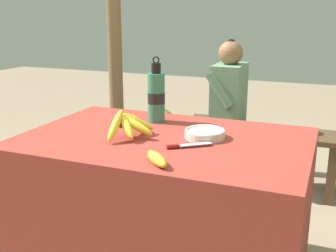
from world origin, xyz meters
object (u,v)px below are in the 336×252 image
object	(u,v)px
serving_bowl	(205,133)
water_bottle	(156,96)
knife	(183,146)
seated_vendor	(222,102)
support_post_near	(113,4)
wooden_bench	(219,134)
banana_bunch_ripe	(129,123)
loose_banana_front	(157,159)
banana_bunch_green	(161,112)

from	to	relation	value
serving_bowl	water_bottle	world-z (taller)	water_bottle
knife	seated_vendor	world-z (taller)	seated_vendor
seated_vendor	support_post_near	world-z (taller)	support_post_near
wooden_bench	banana_bunch_ripe	bearing A→B (deg)	-94.20
seated_vendor	water_bottle	bearing A→B (deg)	82.51
loose_banana_front	knife	distance (m)	0.22
water_bottle	wooden_bench	bearing A→B (deg)	84.75
water_bottle	knife	xyz separation A→B (m)	(0.28, -0.36, -0.13)
banana_bunch_ripe	serving_bowl	distance (m)	0.35
banana_bunch_ripe	banana_bunch_green	distance (m)	1.34
seated_vendor	loose_banana_front	bearing A→B (deg)	94.71
serving_bowl	loose_banana_front	bearing A→B (deg)	-99.98
banana_bunch_ripe	wooden_bench	size ratio (longest dim) A/B	0.16
support_post_near	water_bottle	bearing A→B (deg)	-53.01
serving_bowl	water_bottle	bearing A→B (deg)	150.29
loose_banana_front	wooden_bench	distance (m)	1.59
banana_bunch_ripe	wooden_bench	bearing A→B (deg)	85.80
banana_bunch_ripe	loose_banana_front	xyz separation A→B (m)	(0.26, -0.28, -0.04)
serving_bowl	support_post_near	xyz separation A→B (m)	(-1.22, 1.37, 0.59)
water_bottle	banana_bunch_green	size ratio (longest dim) A/B	1.26
seated_vendor	banana_bunch_green	distance (m)	0.51
banana_bunch_green	seated_vendor	bearing A→B (deg)	-3.63
banana_bunch_ripe	serving_bowl	bearing A→B (deg)	20.12
loose_banana_front	banana_bunch_green	bearing A→B (deg)	112.33
loose_banana_front	knife	world-z (taller)	loose_banana_front
serving_bowl	wooden_bench	distance (m)	1.22
loose_banana_front	support_post_near	xyz separation A→B (m)	(-1.15, 1.77, 0.59)
banana_bunch_ripe	loose_banana_front	world-z (taller)	banana_bunch_ripe
banana_bunch_ripe	water_bottle	bearing A→B (deg)	89.11
knife	support_post_near	world-z (taller)	support_post_near
support_post_near	banana_bunch_ripe	bearing A→B (deg)	-59.19
serving_bowl	support_post_near	bearing A→B (deg)	131.60
water_bottle	seated_vendor	size ratio (longest dim) A/B	0.32
banana_bunch_ripe	serving_bowl	size ratio (longest dim) A/B	1.54
banana_bunch_green	support_post_near	xyz separation A→B (m)	(-0.51, 0.23, 0.81)
banana_bunch_green	support_post_near	size ratio (longest dim) A/B	0.10
banana_bunch_ripe	loose_banana_front	distance (m)	0.38
serving_bowl	seated_vendor	bearing A→B (deg)	100.81
water_bottle	loose_banana_front	distance (m)	0.64
serving_bowl	banana_bunch_ripe	bearing A→B (deg)	-159.88
seated_vendor	serving_bowl	bearing A→B (deg)	100.13
banana_bunch_green	knife	bearing A→B (deg)	-63.51
loose_banana_front	seated_vendor	world-z (taller)	seated_vendor
banana_bunch_ripe	knife	size ratio (longest dim) A/B	1.65
banana_bunch_ripe	banana_bunch_green	size ratio (longest dim) A/B	1.06
loose_banana_front	support_post_near	bearing A→B (deg)	122.97
knife	seated_vendor	xyz separation A→B (m)	(-0.17, 1.29, -0.08)
banana_bunch_ripe	water_bottle	distance (m)	0.31
banana_bunch_ripe	wooden_bench	xyz separation A→B (m)	(0.09, 1.26, -0.39)
banana_bunch_ripe	support_post_near	world-z (taller)	support_post_near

